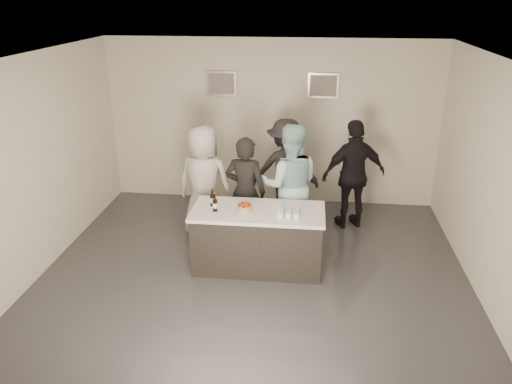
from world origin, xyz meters
TOP-DOWN VIEW (x-y plane):
  - floor at (0.00, 0.00)m, footprint 6.00×6.00m
  - ceiling at (0.00, 0.00)m, footprint 6.00×6.00m
  - wall_back at (0.00, 3.00)m, footprint 6.00×0.04m
  - wall_front at (0.00, -3.00)m, footprint 6.00×0.04m
  - wall_left at (-3.00, 0.00)m, footprint 0.04×6.00m
  - wall_right at (3.00, 0.00)m, footprint 0.04×6.00m
  - picture_left at (-0.90, 2.97)m, footprint 0.54×0.04m
  - picture_right at (0.90, 2.97)m, footprint 0.54×0.04m
  - bar_counter at (0.03, 0.45)m, footprint 1.86×0.86m
  - cake at (-0.15, 0.40)m, footprint 0.20×0.20m
  - beer_bottle_a at (-0.63, 0.53)m, footprint 0.07×0.07m
  - beer_bottle_b at (-0.55, 0.35)m, footprint 0.07×0.07m
  - tumbler_cluster at (0.47, 0.34)m, footprint 0.30×0.30m
  - candles at (-0.35, 0.14)m, footprint 0.24×0.08m
  - person_main_black at (-0.24, 1.16)m, footprint 0.69×0.50m
  - person_main_blue at (0.43, 1.30)m, footprint 0.98×0.78m
  - person_guest_left at (-0.93, 1.40)m, footprint 0.98×0.73m
  - person_guest_right at (1.45, 1.99)m, footprint 1.17×0.79m
  - person_guest_back at (0.32, 2.22)m, footprint 1.15×0.67m

SIDE VIEW (x-z plane):
  - floor at x=0.00m, z-range 0.00..0.00m
  - bar_counter at x=0.03m, z-range 0.00..0.90m
  - person_main_black at x=-0.24m, z-range 0.00..1.75m
  - person_guest_back at x=0.32m, z-range 0.00..1.77m
  - candles at x=-0.35m, z-range 0.90..0.91m
  - person_guest_left at x=-0.93m, z-range 0.00..1.83m
  - person_guest_right at x=1.45m, z-range 0.00..1.85m
  - cake at x=-0.15m, z-range 0.90..0.98m
  - tumbler_cluster at x=0.47m, z-range 0.90..0.98m
  - person_main_blue at x=0.43m, z-range 0.00..1.93m
  - beer_bottle_a at x=-0.63m, z-range 0.90..1.16m
  - beer_bottle_b at x=-0.55m, z-range 0.90..1.16m
  - wall_back at x=0.00m, z-range 0.00..3.00m
  - wall_front at x=0.00m, z-range 0.00..3.00m
  - wall_left at x=-3.00m, z-range 0.00..3.00m
  - wall_right at x=3.00m, z-range 0.00..3.00m
  - picture_left at x=-0.90m, z-range 1.98..2.42m
  - picture_right at x=0.90m, z-range 1.98..2.42m
  - ceiling at x=0.00m, z-range 3.00..3.00m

